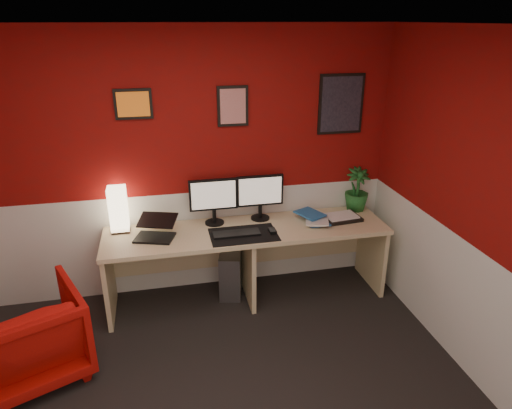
# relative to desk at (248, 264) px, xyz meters

# --- Properties ---
(ceiling) EXTENTS (4.00, 3.50, 0.01)m
(ceiling) POSITION_rel_desk_xyz_m (-0.56, -1.41, 2.13)
(ceiling) COLOR white
(ceiling) RESTS_ON ground
(wall_back) EXTENTS (4.00, 0.01, 2.50)m
(wall_back) POSITION_rel_desk_xyz_m (-0.56, 0.34, 0.89)
(wall_back) COLOR maroon
(wall_back) RESTS_ON ground
(wall_right) EXTENTS (0.01, 3.50, 2.50)m
(wall_right) POSITION_rel_desk_xyz_m (1.44, -1.41, 0.89)
(wall_right) COLOR maroon
(wall_right) RESTS_ON ground
(wainscot_back) EXTENTS (4.00, 0.01, 1.00)m
(wainscot_back) POSITION_rel_desk_xyz_m (-0.56, 0.34, 0.14)
(wainscot_back) COLOR silver
(wainscot_back) RESTS_ON ground
(wainscot_right) EXTENTS (0.01, 3.50, 1.00)m
(wainscot_right) POSITION_rel_desk_xyz_m (1.43, -1.41, 0.14)
(wainscot_right) COLOR silver
(wainscot_right) RESTS_ON ground
(desk) EXTENTS (2.60, 0.65, 0.73)m
(desk) POSITION_rel_desk_xyz_m (0.00, 0.00, 0.00)
(desk) COLOR #D3C087
(desk) RESTS_ON ground
(shoji_lamp) EXTENTS (0.16, 0.16, 0.40)m
(shoji_lamp) POSITION_rel_desk_xyz_m (-1.14, 0.21, 0.56)
(shoji_lamp) COLOR #FFE5B2
(shoji_lamp) RESTS_ON desk
(laptop) EXTENTS (0.39, 0.32, 0.22)m
(laptop) POSITION_rel_desk_xyz_m (-0.84, -0.02, 0.47)
(laptop) COLOR black
(laptop) RESTS_ON desk
(monitor_left) EXTENTS (0.45, 0.06, 0.58)m
(monitor_left) POSITION_rel_desk_xyz_m (-0.28, 0.19, 0.66)
(monitor_left) COLOR black
(monitor_left) RESTS_ON desk
(monitor_right) EXTENTS (0.45, 0.06, 0.58)m
(monitor_right) POSITION_rel_desk_xyz_m (0.17, 0.21, 0.66)
(monitor_right) COLOR black
(monitor_right) RESTS_ON desk
(desk_mat) EXTENTS (0.60, 0.38, 0.01)m
(desk_mat) POSITION_rel_desk_xyz_m (-0.06, -0.11, 0.37)
(desk_mat) COLOR black
(desk_mat) RESTS_ON desk
(keyboard) EXTENTS (0.42, 0.14, 0.02)m
(keyboard) POSITION_rel_desk_xyz_m (-0.12, -0.10, 0.38)
(keyboard) COLOR black
(keyboard) RESTS_ON desk_mat
(mouse) EXTENTS (0.06, 0.10, 0.03)m
(mouse) POSITION_rel_desk_xyz_m (0.20, -0.13, 0.39)
(mouse) COLOR black
(mouse) RESTS_ON desk_mat
(book_bottom) EXTENTS (0.24, 0.30, 0.03)m
(book_bottom) POSITION_rel_desk_xyz_m (0.59, 0.03, 0.38)
(book_bottom) COLOR #235FA0
(book_bottom) RESTS_ON desk
(book_middle) EXTENTS (0.29, 0.34, 0.02)m
(book_middle) POSITION_rel_desk_xyz_m (0.57, 0.02, 0.40)
(book_middle) COLOR silver
(book_middle) RESTS_ON book_bottom
(book_top) EXTENTS (0.29, 0.33, 0.03)m
(book_top) POSITION_rel_desk_xyz_m (0.53, 0.03, 0.43)
(book_top) COLOR #235FA0
(book_top) RESTS_ON book_middle
(zen_tray) EXTENTS (0.37, 0.29, 0.03)m
(zen_tray) POSITION_rel_desk_xyz_m (0.93, 0.03, 0.38)
(zen_tray) COLOR black
(zen_tray) RESTS_ON desk
(potted_plant) EXTENTS (0.25, 0.25, 0.43)m
(potted_plant) POSITION_rel_desk_xyz_m (1.16, 0.23, 0.58)
(potted_plant) COLOR #19591E
(potted_plant) RESTS_ON desk
(pc_tower) EXTENTS (0.30, 0.48, 0.45)m
(pc_tower) POSITION_rel_desk_xyz_m (-0.14, 0.15, -0.14)
(pc_tower) COLOR #99999E
(pc_tower) RESTS_ON ground
(armchair) EXTENTS (0.98, 0.99, 0.69)m
(armchair) POSITION_rel_desk_xyz_m (-1.79, -0.68, -0.02)
(armchair) COLOR #B80F09
(armchair) RESTS_ON ground
(art_left) EXTENTS (0.32, 0.02, 0.26)m
(art_left) POSITION_rel_desk_xyz_m (-0.92, 0.33, 1.49)
(art_left) COLOR orange
(art_left) RESTS_ON wall_back
(art_center) EXTENTS (0.28, 0.02, 0.36)m
(art_center) POSITION_rel_desk_xyz_m (-0.06, 0.33, 1.44)
(art_center) COLOR red
(art_center) RESTS_ON wall_back
(art_right) EXTENTS (0.44, 0.02, 0.56)m
(art_right) POSITION_rel_desk_xyz_m (0.97, 0.33, 1.42)
(art_right) COLOR black
(art_right) RESTS_ON wall_back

